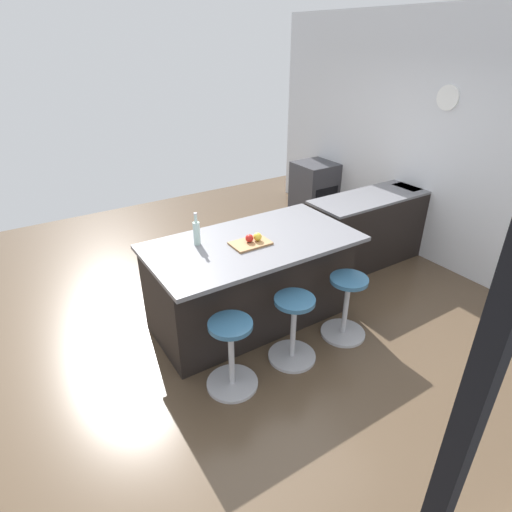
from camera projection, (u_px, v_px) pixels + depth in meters
ground_plane at (252, 308)px, 4.57m from camera, size 7.55×7.55×0.00m
interior_partition_left at (432, 142)px, 5.13m from camera, size 0.15×5.81×2.97m
sink_cabinet at (392, 221)px, 5.54m from camera, size 2.52×0.60×1.19m
oven_range at (314, 190)px, 6.75m from camera, size 0.60×0.61×0.88m
kitchen_island at (251, 280)px, 4.18m from camera, size 2.01×1.08×0.93m
stool_by_window at (346, 309)px, 4.03m from camera, size 0.44×0.44×0.65m
stool_middle at (293, 331)px, 3.73m from camera, size 0.44×0.44×0.65m
stool_near_camera at (231, 357)px, 3.42m from camera, size 0.44×0.44×0.65m
cutting_board at (250, 243)px, 3.87m from camera, size 0.36×0.24×0.02m
apple_yellow at (258, 237)px, 3.88m from camera, size 0.08×0.08×0.08m
apple_red at (249, 238)px, 3.85m from camera, size 0.07×0.07×0.07m
water_bottle at (197, 232)px, 3.81m from camera, size 0.06×0.06×0.31m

